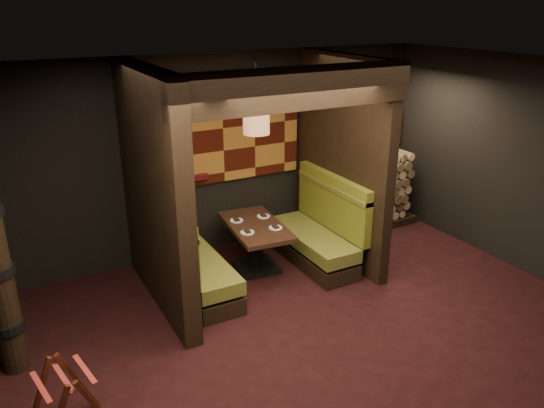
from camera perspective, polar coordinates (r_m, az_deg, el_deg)
The scene contains 19 objects.
floor at distance 6.05m, azimuth 6.08°, elevation -14.27°, with size 6.50×5.50×0.02m, color black.
ceiling at distance 4.99m, azimuth 7.37°, elevation 13.78°, with size 6.50×5.50×0.02m, color black.
wall_back at distance 7.65m, azimuth -5.26°, elevation 5.37°, with size 6.50×0.02×2.85m, color black.
wall_right at distance 7.63m, azimuth 27.22°, elevation 3.05°, with size 0.02×5.50×2.85m, color black.
partition_left at distance 6.22m, azimuth -12.57°, elevation 1.25°, with size 0.20×2.20×2.85m, color black.
partition_right at distance 7.38m, azimuth 7.42°, elevation 4.70°, with size 0.15×2.10×2.85m, color black.
header_beam at distance 5.59m, azimuth 2.78°, elevation 12.29°, with size 2.85×0.18×0.44m, color black.
tapa_back_panel at distance 7.50m, azimuth -5.38°, elevation 8.16°, with size 2.40×0.06×1.55m, color #AA6F2A.
tapa_side_panel at distance 6.29m, azimuth -12.28°, elevation 5.55°, with size 0.04×1.85×1.45m, color #AA6F2A.
lacquer_shelf at distance 7.41m, azimuth -9.11°, elevation 2.70°, with size 0.60×0.12×0.07m, color #540E14.
booth_bench_left at distance 6.73m, azimuth -8.70°, elevation -6.44°, with size 0.68×1.60×1.14m.
booth_bench_right at distance 7.50m, azimuth 4.99°, elevation -3.30°, with size 0.68×1.60×1.14m.
dining_table at distance 7.22m, azimuth -1.75°, elevation -3.91°, with size 0.81×1.32×0.67m.
place_settings at distance 7.12m, azimuth -1.77°, elevation -2.13°, with size 0.62×0.65×0.03m.
pendant_lamp at distance 6.64m, azimuth -1.71°, elevation 9.45°, with size 0.33×0.33×0.93m.
luggage_rack at distance 4.98m, azimuth -21.16°, elevation -19.19°, with size 0.76×0.60×0.75m.
firewood_stack at distance 8.69m, azimuth 9.97°, elevation 1.44°, with size 1.73×0.70×1.22m.
mosaic_header at distance 8.69m, azimuth 8.99°, elevation 7.63°, with size 1.83×0.10×0.56m, color maroon.
bay_front_post at distance 7.63m, azimuth 6.84°, elevation 5.27°, with size 0.08×0.08×2.85m, color black.
Camera 1 is at (-2.90, -4.02, 3.47)m, focal length 35.00 mm.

